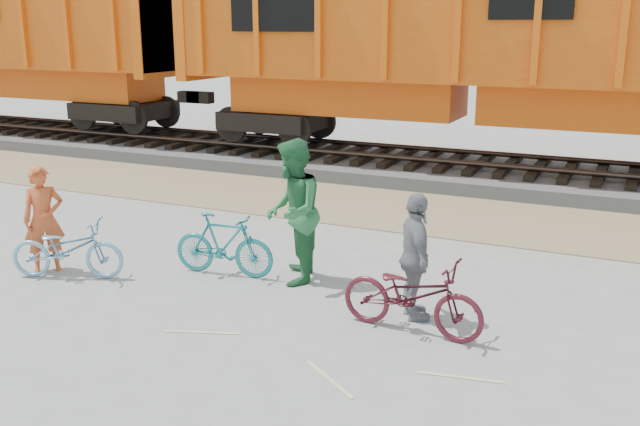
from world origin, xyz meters
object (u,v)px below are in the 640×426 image
(bicycle_blue, at_px, (67,249))
(person_solo, at_px, (44,219))
(hopper_car_center, at_px, (475,45))
(bicycle_teal, at_px, (224,245))
(bicycle_maroon, at_px, (412,295))
(person_man, at_px, (293,212))
(person_woman, at_px, (415,257))

(bicycle_blue, relative_size, person_solo, 1.03)
(hopper_car_center, relative_size, bicycle_teal, 9.33)
(bicycle_teal, height_order, bicycle_maroon, bicycle_maroon)
(bicycle_maroon, relative_size, person_solo, 1.12)
(hopper_car_center, distance_m, bicycle_teal, 8.55)
(hopper_car_center, xyz_separation_m, bicycle_maroon, (1.46, -8.75, -2.55))
(hopper_car_center, height_order, person_man, hopper_car_center)
(bicycle_maroon, bearing_deg, bicycle_blue, 97.54)
(bicycle_teal, xyz_separation_m, person_solo, (-2.43, -0.92, 0.32))
(bicycle_teal, distance_m, person_man, 1.16)
(hopper_car_center, relative_size, bicycle_maroon, 8.13)
(bicycle_blue, bearing_deg, hopper_car_center, -42.86)
(person_man, bearing_deg, person_woman, 52.82)
(bicycle_teal, distance_m, person_solo, 2.62)
(bicycle_blue, height_order, person_woman, person_woman)
(person_solo, bearing_deg, bicycle_blue, -59.78)
(bicycle_blue, distance_m, person_solo, 0.62)
(bicycle_blue, distance_m, person_man, 3.23)
(person_woman, bearing_deg, person_man, 43.38)
(hopper_car_center, relative_size, person_solo, 9.08)
(hopper_car_center, height_order, bicycle_maroon, hopper_car_center)
(person_woman, bearing_deg, person_solo, 65.25)
(person_solo, bearing_deg, person_woman, -42.28)
(hopper_car_center, xyz_separation_m, bicycle_teal, (-1.56, -8.01, -2.56))
(bicycle_maroon, height_order, person_woman, person_woman)
(bicycle_blue, bearing_deg, bicycle_teal, -83.92)
(person_man, xyz_separation_m, person_woman, (1.92, -0.54, -0.21))
(bicycle_teal, xyz_separation_m, person_woman, (2.92, -0.34, 0.33))
(bicycle_blue, bearing_deg, bicycle_maroon, -108.50)
(bicycle_blue, bearing_deg, person_solo, 56.95)
(hopper_car_center, bearing_deg, bicycle_blue, -111.12)
(person_solo, bearing_deg, hopper_car_center, 17.46)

